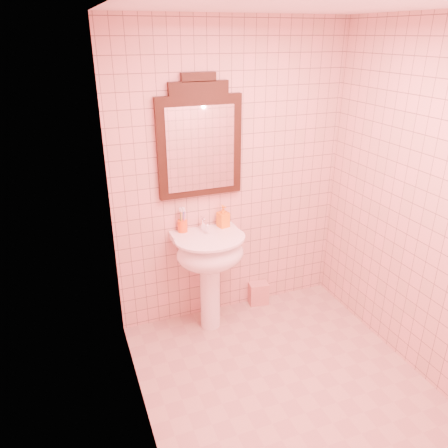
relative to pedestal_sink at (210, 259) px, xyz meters
name	(u,v)px	position (x,y,z in m)	size (l,w,h in m)	color
floor	(286,385)	(0.27, -0.87, -0.66)	(2.20, 2.20, 0.00)	tan
back_wall	(231,179)	(0.27, 0.23, 0.59)	(2.00, 0.02, 2.50)	#CB9F8E
pedestal_sink	(210,259)	(0.00, 0.00, 0.00)	(0.58, 0.58, 0.86)	white
faucet	(204,224)	(0.00, 0.14, 0.26)	(0.04, 0.16, 0.11)	white
mirror	(200,142)	(0.00, 0.20, 0.93)	(0.68, 0.06, 0.95)	black
toothbrush_cup	(183,226)	(-0.17, 0.18, 0.25)	(0.08, 0.08, 0.18)	#F75514
soap_dispenser	(223,216)	(0.17, 0.15, 0.30)	(0.09, 0.09, 0.19)	orange
towel	(258,293)	(0.54, 0.17, -0.55)	(0.18, 0.12, 0.22)	#C2727B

